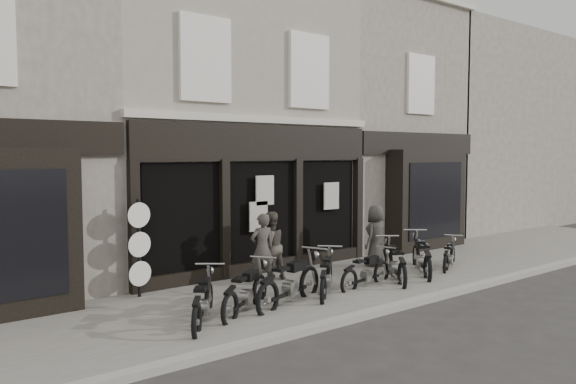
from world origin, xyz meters
TOP-DOWN VIEW (x-y plane):
  - ground_plane at (0.00, 0.00)m, footprint 90.00×90.00m
  - pavement at (0.00, 0.90)m, footprint 30.00×4.20m
  - kerb at (0.00, -1.25)m, footprint 30.00×0.25m
  - central_building at (0.00, 5.95)m, footprint 7.30×6.22m
  - neighbour_right at (6.35, 5.90)m, footprint 5.60×6.73m
  - filler_right at (14.50, 6.00)m, footprint 11.00×6.00m
  - motorcycle_0 at (-3.31, 0.18)m, footprint 1.53×1.81m
  - motorcycle_1 at (-2.29, 0.28)m, footprint 1.91×1.40m
  - motorcycle_2 at (-1.26, 0.18)m, footprint 2.26×1.11m
  - motorcycle_3 at (-0.12, 0.34)m, footprint 1.73×1.63m
  - motorcycle_4 at (1.07, 0.26)m, footprint 1.93×0.62m
  - motorcycle_5 at (2.11, 0.30)m, footprint 1.56×1.90m
  - motorcycle_6 at (3.20, 0.35)m, footprint 1.75×1.91m
  - motorcycle_7 at (4.36, 0.33)m, footprint 1.72×1.10m
  - man_left at (-0.73, 1.91)m, footprint 0.66×0.48m
  - man_centre at (-0.36, 2.10)m, footprint 0.82×0.64m
  - man_right at (2.91, 1.67)m, footprint 0.93×0.74m
  - advert_sign_post at (-3.50, 2.55)m, footprint 0.54×0.35m

SIDE VIEW (x-z plane):
  - ground_plane at x=0.00m, z-range 0.00..0.00m
  - pavement at x=0.00m, z-range 0.00..0.12m
  - kerb at x=0.00m, z-range 0.00..0.13m
  - motorcycle_7 at x=4.36m, z-range -0.09..0.81m
  - motorcycle_4 at x=1.07m, z-range -0.10..0.84m
  - motorcycle_0 at x=-3.31m, z-range -0.10..0.92m
  - motorcycle_3 at x=-0.12m, z-range -0.11..0.92m
  - motorcycle_1 at x=-2.29m, z-range -0.11..0.93m
  - motorcycle_5 at x=2.11m, z-range -0.11..0.95m
  - motorcycle_6 at x=3.20m, z-range -0.11..1.00m
  - motorcycle_2 at x=-1.26m, z-range -0.12..1.01m
  - man_right at x=2.91m, z-range 0.12..1.78m
  - man_centre at x=-0.36m, z-range 0.12..1.78m
  - man_left at x=-0.73m, z-range 0.12..1.78m
  - advert_sign_post at x=-3.50m, z-range -0.03..2.19m
  - neighbour_right at x=6.35m, z-range -0.13..8.21m
  - central_building at x=0.00m, z-range -0.09..8.25m
  - filler_right at x=14.50m, z-range 0.00..8.20m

